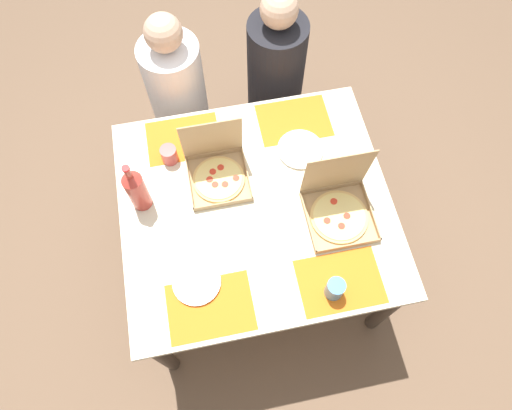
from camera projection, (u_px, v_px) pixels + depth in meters
ground_plane at (256, 257)px, 2.81m from camera, size 6.00×6.00×0.00m
dining_table at (256, 214)px, 2.24m from camera, size 1.25×1.16×0.74m
placemat_near_left at (210, 307)px, 1.94m from camera, size 0.36×0.26×0.00m
placemat_near_right at (340, 281)px, 1.99m from camera, size 0.36×0.26×0.00m
placemat_far_left at (183, 139)px, 2.30m from camera, size 0.36×0.26×0.00m
placemat_far_right at (294, 120)px, 2.35m from camera, size 0.36×0.26×0.00m
pizza_box_corner_right at (217, 170)px, 2.17m from camera, size 0.28×0.28×0.32m
pizza_box_center at (339, 207)px, 2.08m from camera, size 0.30×0.30×0.34m
plate_near_left at (197, 282)px, 1.98m from camera, size 0.21×0.21×0.02m
plate_middle at (300, 150)px, 2.26m from camera, size 0.22×0.22×0.02m
soda_bottle at (136, 189)px, 2.03m from camera, size 0.09×0.09×0.32m
cup_dark at (169, 155)px, 2.21m from camera, size 0.08×0.08×0.09m
cup_red at (335, 289)px, 1.92m from camera, size 0.08×0.08×0.11m
fork_by_far_left at (284, 257)px, 2.04m from camera, size 0.12×0.16×0.00m
fork_by_near_right at (178, 235)px, 2.08m from camera, size 0.15×0.15×0.00m
diner_left_seat at (180, 103)px, 2.68m from camera, size 0.32×0.32×1.13m
diner_right_seat at (275, 85)px, 2.71m from camera, size 0.32×0.32×1.17m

